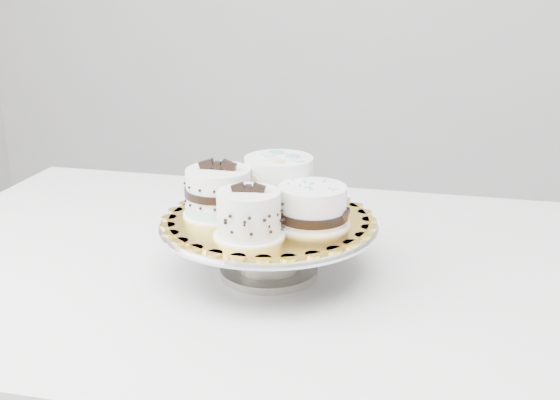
% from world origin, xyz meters
% --- Properties ---
extents(table, '(1.30, 0.89, 0.75)m').
position_xyz_m(table, '(-0.09, 0.13, 0.68)').
color(table, white).
rests_on(table, floor).
extents(cake_stand, '(0.33, 0.33, 0.09)m').
position_xyz_m(cake_stand, '(-0.07, 0.09, 0.81)').
color(cake_stand, gray).
rests_on(cake_stand, table).
extents(cake_board, '(0.40, 0.40, 0.00)m').
position_xyz_m(cake_board, '(-0.07, 0.09, 0.84)').
color(cake_board, gold).
rests_on(cake_board, cake_stand).
extents(cake_swirl, '(0.10, 0.10, 0.08)m').
position_xyz_m(cake_swirl, '(-0.07, 0.01, 0.88)').
color(cake_swirl, white).
rests_on(cake_swirl, cake_board).
extents(cake_banded, '(0.11, 0.11, 0.09)m').
position_xyz_m(cake_banded, '(-0.15, 0.08, 0.88)').
color(cake_banded, white).
rests_on(cake_banded, cake_board).
extents(cake_dots, '(0.13, 0.13, 0.08)m').
position_xyz_m(cake_dots, '(-0.07, 0.15, 0.88)').
color(cake_dots, white).
rests_on(cake_dots, cake_board).
extents(cake_ribbon, '(0.12, 0.11, 0.06)m').
position_xyz_m(cake_ribbon, '(0.00, 0.08, 0.87)').
color(cake_ribbon, white).
rests_on(cake_ribbon, cake_board).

